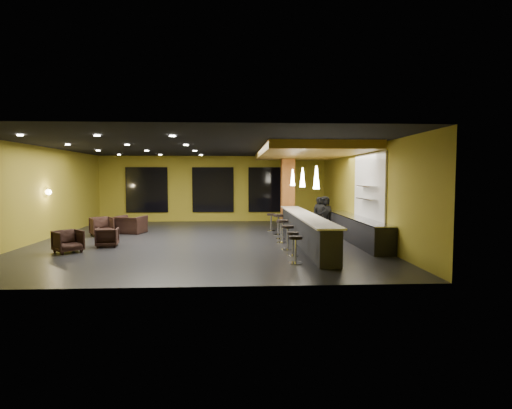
{
  "coord_description": "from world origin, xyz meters",
  "views": [
    {
      "loc": [
        1.2,
        -14.98,
        2.35
      ],
      "look_at": [
        2.0,
        0.5,
        1.3
      ],
      "focal_mm": 28.0,
      "sensor_mm": 36.0,
      "label": 1
    }
  ],
  "objects_px": {
    "armchair_d": "(131,225)",
    "bar_stool_1": "(293,241)",
    "bar_stool_0": "(296,246)",
    "bar_stool_3": "(283,228)",
    "column": "(288,190)",
    "staff_b": "(320,215)",
    "staff_a": "(320,216)",
    "pendant_0": "(316,177)",
    "bar_stool_4": "(281,227)",
    "pendant_1": "(302,178)",
    "bar_stool_6": "(271,220)",
    "prep_counter": "(356,229)",
    "armchair_c": "(102,226)",
    "pendant_2": "(293,178)",
    "armchair_b": "(107,237)",
    "bar_stool_5": "(278,222)",
    "armchair_a": "(68,241)",
    "bar_counter": "(304,230)",
    "bar_stool_2": "(288,234)",
    "staff_c": "(325,214)"
  },
  "relations": [
    {
      "from": "prep_counter",
      "to": "staff_c",
      "type": "xyz_separation_m",
      "value": [
        -0.58,
        2.53,
        0.35
      ]
    },
    {
      "from": "pendant_0",
      "to": "bar_stool_4",
      "type": "xyz_separation_m",
      "value": [
        -0.73,
        3.0,
        -1.89
      ]
    },
    {
      "from": "pendant_1",
      "to": "bar_stool_2",
      "type": "xyz_separation_m",
      "value": [
        -0.77,
        -1.78,
        -1.84
      ]
    },
    {
      "from": "bar_stool_5",
      "to": "staff_c",
      "type": "bearing_deg",
      "value": 22.51
    },
    {
      "from": "staff_a",
      "to": "bar_stool_1",
      "type": "xyz_separation_m",
      "value": [
        -1.75,
        -4.43,
        -0.32
      ]
    },
    {
      "from": "pendant_1",
      "to": "bar_stool_6",
      "type": "height_order",
      "value": "pendant_1"
    },
    {
      "from": "bar_counter",
      "to": "column",
      "type": "distance_m",
      "value": 4.77
    },
    {
      "from": "armchair_a",
      "to": "bar_stool_6",
      "type": "distance_m",
      "value": 8.28
    },
    {
      "from": "staff_a",
      "to": "armchair_b",
      "type": "xyz_separation_m",
      "value": [
        -7.82,
        -2.51,
        -0.46
      ]
    },
    {
      "from": "pendant_0",
      "to": "bar_stool_1",
      "type": "bearing_deg",
      "value": -164.34
    },
    {
      "from": "bar_counter",
      "to": "staff_c",
      "type": "xyz_separation_m",
      "value": [
        1.42,
        3.03,
        0.28
      ]
    },
    {
      "from": "column",
      "to": "staff_b",
      "type": "relative_size",
      "value": 2.34
    },
    {
      "from": "pendant_0",
      "to": "bar_stool_1",
      "type": "distance_m",
      "value": 2.04
    },
    {
      "from": "staff_a",
      "to": "armchair_d",
      "type": "distance_m",
      "value": 7.94
    },
    {
      "from": "column",
      "to": "staff_b",
      "type": "xyz_separation_m",
      "value": [
        1.21,
        -1.57,
        -1.0
      ]
    },
    {
      "from": "pendant_1",
      "to": "bar_stool_3",
      "type": "bearing_deg",
      "value": -153.58
    },
    {
      "from": "bar_stool_6",
      "to": "column",
      "type": "bearing_deg",
      "value": 53.8
    },
    {
      "from": "pendant_0",
      "to": "bar_stool_5",
      "type": "distance_m",
      "value": 4.58
    },
    {
      "from": "pendant_1",
      "to": "bar_stool_6",
      "type": "bearing_deg",
      "value": 107.03
    },
    {
      "from": "bar_stool_0",
      "to": "bar_stool_3",
      "type": "height_order",
      "value": "bar_stool_3"
    },
    {
      "from": "column",
      "to": "armchair_d",
      "type": "height_order",
      "value": "column"
    },
    {
      "from": "prep_counter",
      "to": "bar_stool_2",
      "type": "xyz_separation_m",
      "value": [
        -2.77,
        -1.78,
        0.08
      ]
    },
    {
      "from": "bar_stool_4",
      "to": "bar_counter",
      "type": "bearing_deg",
      "value": -53.67
    },
    {
      "from": "column",
      "to": "bar_stool_4",
      "type": "height_order",
      "value": "column"
    },
    {
      "from": "prep_counter",
      "to": "armchair_b",
      "type": "height_order",
      "value": "prep_counter"
    },
    {
      "from": "staff_c",
      "to": "bar_stool_0",
      "type": "bearing_deg",
      "value": -118.16
    },
    {
      "from": "bar_counter",
      "to": "bar_stool_5",
      "type": "distance_m",
      "value": 2.26
    },
    {
      "from": "pendant_1",
      "to": "armchair_a",
      "type": "bearing_deg",
      "value": -166.73
    },
    {
      "from": "bar_stool_3",
      "to": "bar_stool_5",
      "type": "relative_size",
      "value": 0.99
    },
    {
      "from": "bar_counter",
      "to": "staff_c",
      "type": "distance_m",
      "value": 3.35
    },
    {
      "from": "column",
      "to": "bar_stool_6",
      "type": "relative_size",
      "value": 4.54
    },
    {
      "from": "staff_b",
      "to": "armchair_c",
      "type": "bearing_deg",
      "value": -168.37
    },
    {
      "from": "bar_stool_3",
      "to": "bar_stool_6",
      "type": "bearing_deg",
      "value": 92.09
    },
    {
      "from": "pendant_1",
      "to": "pendant_2",
      "type": "relative_size",
      "value": 1.0
    },
    {
      "from": "pendant_0",
      "to": "bar_stool_5",
      "type": "xyz_separation_m",
      "value": [
        -0.7,
        4.15,
        -1.81
      ]
    },
    {
      "from": "staff_c",
      "to": "armchair_d",
      "type": "height_order",
      "value": "staff_c"
    },
    {
      "from": "bar_stool_2",
      "to": "armchair_b",
      "type": "bearing_deg",
      "value": 170.74
    },
    {
      "from": "prep_counter",
      "to": "pendant_2",
      "type": "height_order",
      "value": "pendant_2"
    },
    {
      "from": "column",
      "to": "bar_stool_6",
      "type": "xyz_separation_m",
      "value": [
        -0.89,
        -1.21,
        -1.26
      ]
    },
    {
      "from": "prep_counter",
      "to": "armchair_c",
      "type": "distance_m",
      "value": 10.03
    },
    {
      "from": "staff_c",
      "to": "bar_stool_0",
      "type": "height_order",
      "value": "staff_c"
    },
    {
      "from": "bar_counter",
      "to": "bar_stool_0",
      "type": "relative_size",
      "value": 10.55
    },
    {
      "from": "armchair_b",
      "to": "armchair_c",
      "type": "relative_size",
      "value": 0.86
    },
    {
      "from": "prep_counter",
      "to": "pendant_2",
      "type": "bearing_deg",
      "value": 128.66
    },
    {
      "from": "column",
      "to": "bar_stool_1",
      "type": "relative_size",
      "value": 4.86
    },
    {
      "from": "armchair_d",
      "to": "bar_stool_1",
      "type": "distance_m",
      "value": 8.05
    },
    {
      "from": "bar_stool_1",
      "to": "bar_stool_5",
      "type": "relative_size",
      "value": 0.85
    },
    {
      "from": "armchair_b",
      "to": "bar_stool_2",
      "type": "distance_m",
      "value": 6.13
    },
    {
      "from": "column",
      "to": "pendant_1",
      "type": "relative_size",
      "value": 5.0
    },
    {
      "from": "pendant_0",
      "to": "bar_stool_2",
      "type": "height_order",
      "value": "pendant_0"
    }
  ]
}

